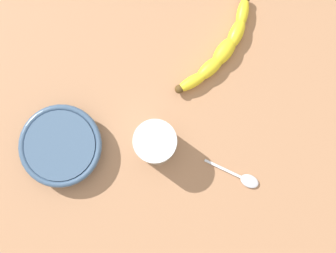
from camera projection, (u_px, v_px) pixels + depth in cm
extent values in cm
cube|color=#AA7753|center=(180.00, 105.00, 85.59)|extent=(120.00, 120.00, 3.00)
ellipsoid|color=yellow|center=(192.00, 82.00, 83.01)|extent=(6.94, 4.35, 2.31)
ellipsoid|color=yellow|center=(211.00, 69.00, 83.31)|extent=(6.84, 3.58, 2.76)
ellipsoid|color=yellow|center=(225.00, 52.00, 83.70)|extent=(6.78, 3.72, 3.21)
ellipsoid|color=yellow|center=(236.00, 34.00, 84.16)|extent=(7.06, 4.51, 2.76)
ellipsoid|color=yellow|center=(243.00, 13.00, 84.66)|extent=(6.85, 5.16, 2.31)
sphere|color=#513819|center=(179.00, 89.00, 82.83)|extent=(1.76, 1.76, 1.76)
cylinder|color=silver|center=(156.00, 143.00, 78.91)|extent=(7.77, 7.77, 8.53)
cylinder|color=pink|center=(156.00, 143.00, 79.70)|extent=(7.27, 7.27, 6.44)
cylinder|color=#3D5675|center=(62.00, 146.00, 81.08)|extent=(13.15, 13.15, 4.04)
torus|color=#3D5675|center=(60.00, 146.00, 79.67)|extent=(15.49, 15.49, 1.20)
ellipsoid|color=silver|center=(250.00, 181.00, 81.90)|extent=(3.26, 4.10, 0.80)
cube|color=silver|center=(225.00, 170.00, 82.17)|extent=(2.71, 8.33, 0.25)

